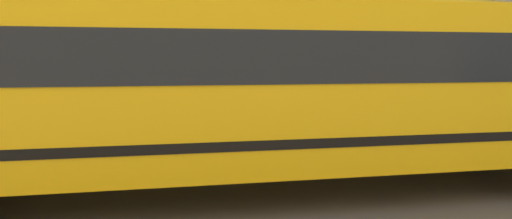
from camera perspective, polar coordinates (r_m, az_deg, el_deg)
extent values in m
plane|color=#54514F|center=(8.81, -16.86, -8.20)|extent=(400.00, 400.00, 0.00)
cube|color=gray|center=(16.19, -14.91, -1.69)|extent=(120.00, 3.00, 0.01)
cube|color=silver|center=(8.81, -16.86, -8.18)|extent=(110.00, 0.16, 0.01)
cube|color=yellow|center=(7.45, 1.95, 2.94)|extent=(11.88, 2.82, 2.37)
cube|color=black|center=(7.44, 1.96, 6.23)|extent=(11.17, 2.85, 0.69)
cube|color=black|center=(7.52, 1.93, -2.39)|extent=(11.90, 2.85, 0.13)
ellipsoid|color=yellow|center=(7.48, 1.98, 12.05)|extent=(11.41, 2.60, 0.39)
cylinder|color=red|center=(9.00, -24.83, 2.17)|extent=(0.48, 0.48, 0.03)
cylinder|color=black|center=(10.75, 24.10, -2.98)|extent=(1.08, 0.31, 1.08)
cube|color=black|center=(17.83, -1.81, 5.37)|extent=(15.33, 0.04, 1.10)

